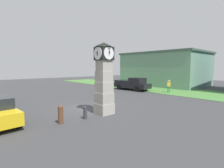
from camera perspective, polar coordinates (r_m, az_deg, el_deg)
name	(u,v)px	position (r m, az deg, el deg)	size (l,w,h in m)	color
ground_plane	(86,108)	(14.52, -8.58, -7.90)	(83.23, 83.23, 0.00)	#38383A
clock_tower	(104,79)	(12.40, -2.61, 1.56)	(1.32, 1.36, 5.07)	#A09B91
bollard_near_tower	(85,112)	(11.63, -8.77, -9.13)	(0.24, 0.24, 0.85)	#333338
bollard_mid_row	(61,114)	(10.97, -16.45, -9.44)	(0.31, 0.31, 1.12)	brown
pickup_truck	(132,84)	(25.72, 6.59, 0.09)	(5.61, 2.55, 1.85)	black
pedestrian_near_bench	(169,86)	(23.91, 18.05, -0.47)	(0.46, 0.44, 1.69)	#338C4C
warehouse_blue_far	(165,69)	(34.36, 16.86, 4.73)	(14.52, 10.96, 6.01)	gray
grass_verge_far	(157,89)	(27.83, 14.55, -1.53)	(49.94, 7.80, 0.04)	#477A38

